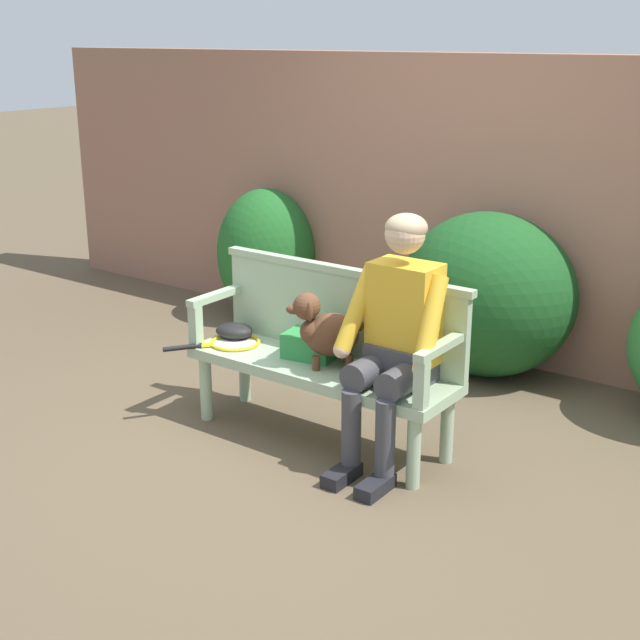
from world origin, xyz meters
name	(u,v)px	position (x,y,z in m)	size (l,w,h in m)	color
ground_plane	(320,439)	(0.00, 0.00, 0.00)	(40.00, 40.00, 0.00)	brown
brick_garden_fence	(481,207)	(0.00, 1.87, 1.01)	(8.00, 0.30, 2.02)	#936651
hedge_bush_far_left	(487,294)	(0.27, 1.46, 0.54)	(1.17, 0.97, 1.07)	#194C1E
hedge_bush_far_right	(266,254)	(-1.64, 1.54, 0.51)	(0.78, 0.74, 1.02)	#1E5B23
garden_bench	(320,375)	(0.00, 0.00, 0.38)	(1.55, 0.46, 0.44)	#9EB793
bench_backrest	(342,310)	(0.00, 0.20, 0.70)	(1.59, 0.06, 0.50)	#9EB793
bench_armrest_left_end	(208,309)	(-0.73, -0.08, 0.64)	(0.06, 0.46, 0.28)	#9EB793
bench_armrest_right_end	(433,363)	(0.73, -0.08, 0.64)	(0.06, 0.46, 0.28)	#9EB793
person_seated	(396,333)	(0.48, -0.01, 0.72)	(0.56, 0.63, 1.31)	black
dog_on_bench	(325,330)	(0.04, -0.01, 0.65)	(0.38, 0.35, 0.41)	brown
tennis_racket	(231,343)	(-0.60, -0.05, 0.45)	(0.45, 0.55, 0.03)	yellow
baseball_glove	(234,331)	(-0.65, 0.04, 0.49)	(0.22, 0.17, 0.09)	black
sports_bag	(311,345)	(-0.10, 0.06, 0.51)	(0.28, 0.20, 0.14)	#2D8E42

